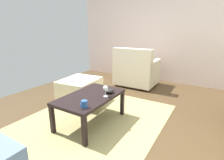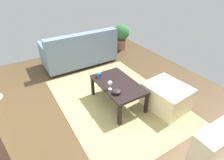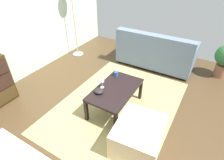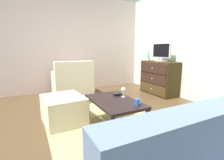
{
  "view_description": "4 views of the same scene",
  "coord_description": "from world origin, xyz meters",
  "px_view_note": "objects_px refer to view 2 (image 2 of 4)",
  "views": [
    {
      "loc": [
        1.92,
        1.25,
        1.32
      ],
      "look_at": [
        0.06,
        0.13,
        0.68
      ],
      "focal_mm": 28.01,
      "sensor_mm": 36.0,
      "label": 1
    },
    {
      "loc": [
        -2.03,
        1.25,
        2.14
      ],
      "look_at": [
        0.17,
        -0.11,
        0.49
      ],
      "focal_mm": 29.17,
      "sensor_mm": 36.0,
      "label": 2
    },
    {
      "loc": [
        -1.97,
        -1.35,
        2.24
      ],
      "look_at": [
        -0.01,
        -0.2,
        0.68
      ],
      "focal_mm": 29.43,
      "sensor_mm": 36.0,
      "label": 3
    },
    {
      "loc": [
        2.2,
        -1.3,
        1.17
      ],
      "look_at": [
        0.12,
        -0.23,
        0.74
      ],
      "focal_mm": 26.15,
      "sensor_mm": 36.0,
      "label": 4
    }
  ],
  "objects_px": {
    "wine_glass": "(110,83)",
    "mug": "(99,75)",
    "couch_large": "(80,51)",
    "bowl_decorative": "(117,91)",
    "potted_plant": "(122,35)",
    "coffee_table": "(118,86)",
    "ottoman": "(166,97)"
  },
  "relations": [
    {
      "from": "bowl_decorative",
      "to": "potted_plant",
      "type": "distance_m",
      "value": 2.83
    },
    {
      "from": "coffee_table",
      "to": "mug",
      "type": "bearing_deg",
      "value": 27.58
    },
    {
      "from": "wine_glass",
      "to": "couch_large",
      "type": "xyz_separation_m",
      "value": [
        1.89,
        -0.26,
        -0.21
      ]
    },
    {
      "from": "wine_glass",
      "to": "ottoman",
      "type": "distance_m",
      "value": 1.03
    },
    {
      "from": "coffee_table",
      "to": "couch_large",
      "type": "height_order",
      "value": "couch_large"
    },
    {
      "from": "bowl_decorative",
      "to": "couch_large",
      "type": "relative_size",
      "value": 0.08
    },
    {
      "from": "coffee_table",
      "to": "bowl_decorative",
      "type": "xyz_separation_m",
      "value": [
        -0.23,
        0.17,
        0.08
      ]
    },
    {
      "from": "ottoman",
      "to": "potted_plant",
      "type": "relative_size",
      "value": 0.97
    },
    {
      "from": "ottoman",
      "to": "potted_plant",
      "type": "height_order",
      "value": "potted_plant"
    },
    {
      "from": "wine_glass",
      "to": "couch_large",
      "type": "distance_m",
      "value": 1.92
    },
    {
      "from": "mug",
      "to": "bowl_decorative",
      "type": "xyz_separation_m",
      "value": [
        -0.57,
        -0.0,
        -0.01
      ]
    },
    {
      "from": "bowl_decorative",
      "to": "ottoman",
      "type": "xyz_separation_m",
      "value": [
        -0.3,
        -0.83,
        -0.24
      ]
    },
    {
      "from": "potted_plant",
      "to": "bowl_decorative",
      "type": "bearing_deg",
      "value": 144.29
    },
    {
      "from": "couch_large",
      "to": "potted_plant",
      "type": "relative_size",
      "value": 2.41
    },
    {
      "from": "wine_glass",
      "to": "mug",
      "type": "relative_size",
      "value": 1.38
    },
    {
      "from": "wine_glass",
      "to": "ottoman",
      "type": "xyz_separation_m",
      "value": [
        -0.45,
        -0.86,
        -0.33
      ]
    },
    {
      "from": "ottoman",
      "to": "coffee_table",
      "type": "bearing_deg",
      "value": 51.32
    },
    {
      "from": "bowl_decorative",
      "to": "couch_large",
      "type": "distance_m",
      "value": 2.05
    },
    {
      "from": "mug",
      "to": "couch_large",
      "type": "distance_m",
      "value": 1.49
    },
    {
      "from": "wine_glass",
      "to": "bowl_decorative",
      "type": "relative_size",
      "value": 1.08
    },
    {
      "from": "ottoman",
      "to": "potted_plant",
      "type": "distance_m",
      "value": 2.73
    },
    {
      "from": "bowl_decorative",
      "to": "potted_plant",
      "type": "relative_size",
      "value": 0.2
    },
    {
      "from": "mug",
      "to": "potted_plant",
      "type": "height_order",
      "value": "potted_plant"
    },
    {
      "from": "bowl_decorative",
      "to": "coffee_table",
      "type": "bearing_deg",
      "value": -37.75
    },
    {
      "from": "mug",
      "to": "couch_large",
      "type": "bearing_deg",
      "value": -8.95
    },
    {
      "from": "coffee_table",
      "to": "couch_large",
      "type": "distance_m",
      "value": 1.81
    },
    {
      "from": "wine_glass",
      "to": "ottoman",
      "type": "height_order",
      "value": "wine_glass"
    },
    {
      "from": "potted_plant",
      "to": "mug",
      "type": "bearing_deg",
      "value": 136.26
    },
    {
      "from": "coffee_table",
      "to": "wine_glass",
      "type": "distance_m",
      "value": 0.28
    },
    {
      "from": "ottoman",
      "to": "mug",
      "type": "bearing_deg",
      "value": 43.91
    },
    {
      "from": "wine_glass",
      "to": "bowl_decorative",
      "type": "bearing_deg",
      "value": -168.07
    },
    {
      "from": "wine_glass",
      "to": "mug",
      "type": "height_order",
      "value": "wine_glass"
    }
  ]
}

